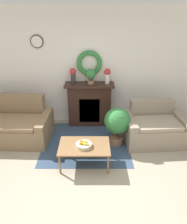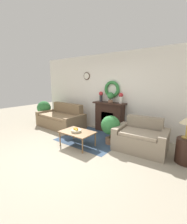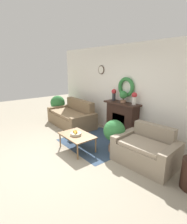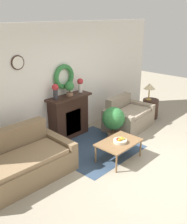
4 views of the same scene
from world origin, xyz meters
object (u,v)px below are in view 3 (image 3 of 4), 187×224
at_px(vase_on_mantel_left, 114,94).
at_px(potted_plant_on_mantel, 123,96).
at_px(potted_plant_floor_by_couch, 58,104).
at_px(potted_plant_floor_by_loveseat, 114,132).
at_px(coffee_table, 77,136).
at_px(loveseat_right, 146,150).
at_px(vase_on_mantel_right, 134,98).
at_px(fruit_bowl, 76,133).
at_px(couch_left, 72,117).
at_px(fireplace, 122,119).

xyz_separation_m(vase_on_mantel_left, potted_plant_on_mantel, (0.40, -0.02, -0.00)).
xyz_separation_m(potted_plant_floor_by_couch, potted_plant_floor_by_loveseat, (3.54, -0.32, -0.06)).
bearing_deg(potted_plant_on_mantel, potted_plant_floor_by_loveseat, -58.52).
bearing_deg(coffee_table, loveseat_right, 29.30).
bearing_deg(potted_plant_floor_by_loveseat, coffee_table, -134.38).
bearing_deg(potted_plant_floor_by_couch, vase_on_mantel_right, 10.14).
relative_size(potted_plant_floor_by_couch, potted_plant_floor_by_loveseat, 1.12).
relative_size(loveseat_right, vase_on_mantel_right, 3.89).
distance_m(fruit_bowl, potted_plant_on_mantel, 1.79).
relative_size(couch_left, vase_on_mantel_left, 5.38).
bearing_deg(fireplace, couch_left, -160.20).
xyz_separation_m(loveseat_right, vase_on_mantel_left, (-1.77, 0.76, 0.95)).
bearing_deg(vase_on_mantel_right, fireplace, -179.21).
distance_m(vase_on_mantel_left, vase_on_mantel_right, 0.78).
distance_m(loveseat_right, vase_on_mantel_left, 2.15).
bearing_deg(vase_on_mantel_left, potted_plant_on_mantel, -2.84).
relative_size(loveseat_right, coffee_table, 1.48).
height_order(vase_on_mantel_right, potted_plant_floor_by_couch, vase_on_mantel_right).
height_order(coffee_table, potted_plant_on_mantel, potted_plant_on_mantel).
distance_m(fireplace, couch_left, 1.92).
distance_m(loveseat_right, potted_plant_floor_by_loveseat, 0.86).
xyz_separation_m(fireplace, coffee_table, (-0.07, -1.58, -0.16)).
bearing_deg(coffee_table, couch_left, 151.69).
xyz_separation_m(fruit_bowl, vase_on_mantel_left, (-0.29, 1.62, 0.80)).
xyz_separation_m(vase_on_mantel_left, vase_on_mantel_right, (0.78, 0.00, -0.01)).
relative_size(fireplace, vase_on_mantel_left, 3.21).
bearing_deg(loveseat_right, potted_plant_floor_by_couch, 173.48).
distance_m(loveseat_right, coffee_table, 1.69).
bearing_deg(potted_plant_on_mantel, fireplace, 156.04).
bearing_deg(fireplace, potted_plant_floor_by_couch, -168.59).
xyz_separation_m(vase_on_mantel_left, potted_plant_floor_by_couch, (-2.58, -0.60, -0.68)).
bearing_deg(potted_plant_floor_by_loveseat, potted_plant_floor_by_couch, 174.89).
xyz_separation_m(fireplace, potted_plant_on_mantel, (0.03, -0.01, 0.72)).
height_order(couch_left, vase_on_mantel_right, vase_on_mantel_right).
bearing_deg(coffee_table, potted_plant_floor_by_couch, 161.24).
bearing_deg(potted_plant_on_mantel, coffee_table, -93.66).
bearing_deg(couch_left, coffee_table, -26.08).
height_order(coffee_table, vase_on_mantel_left, vase_on_mantel_left).
bearing_deg(fireplace, potted_plant_floor_by_loveseat, -57.46).
relative_size(fireplace, loveseat_right, 0.85).
height_order(fruit_bowl, vase_on_mantel_left, vase_on_mantel_left).
bearing_deg(potted_plant_on_mantel, potted_plant_floor_by_couch, -168.98).
height_order(loveseat_right, potted_plant_on_mantel, potted_plant_on_mantel).
relative_size(loveseat_right, fruit_bowl, 4.81).
bearing_deg(coffee_table, potted_plant_on_mantel, 86.34).
height_order(vase_on_mantel_left, vase_on_mantel_right, vase_on_mantel_left).
bearing_deg(couch_left, potted_plant_floor_by_couch, 179.75).
bearing_deg(fruit_bowl, coffee_table, 74.47).
distance_m(coffee_table, potted_plant_floor_by_couch, 3.06).
distance_m(fireplace, loveseat_right, 1.61).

